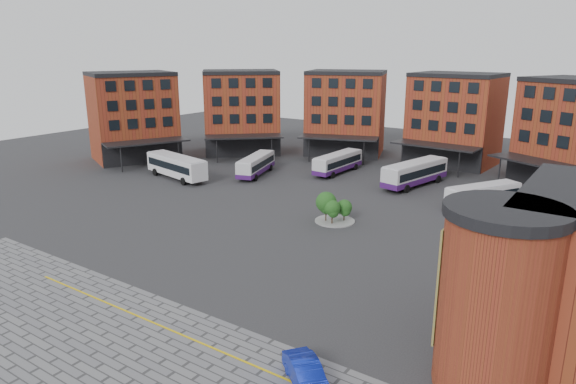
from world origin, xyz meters
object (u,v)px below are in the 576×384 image
Objects in this scene: bus_e at (483,195)px; blue_car at (307,375)px; bus_b at (256,165)px; bus_d at (415,173)px; bus_c at (338,162)px; bus_a at (176,165)px; tree_island at (332,207)px.

blue_car is at bearing -58.19° from bus_e.
bus_b is 23.12m from bus_d.
bus_b is 12.43m from bus_c.
bus_a is 2.69× the size of blue_car.
tree_island is 19.96m from bus_d.
bus_b is 50.23m from blue_car.
bus_c is at bearing 117.42° from tree_island.
bus_c reaches higher than blue_car.
tree_island is 0.41× the size of bus_c.
bus_b is 0.99× the size of bus_c.
bus_b is (8.21, 8.25, -0.41)m from bus_a.
bus_a is 0.99× the size of bus_d.
bus_a reaches higher than bus_c.
bus_a is at bearing -152.01° from bus_b.
bus_c is 23.53m from bus_e.
bus_c is 0.87× the size of bus_d.
bus_e is at bearing -63.46° from bus_a.
bus_a is 41.84m from bus_e.
tree_island is at bearing -49.03° from bus_b.
bus_a is 11.64m from bus_b.
bus_e is (10.35, -5.02, -0.31)m from bus_d.
blue_car is at bearing -63.44° from bus_d.
bus_b is at bearing 79.17° from blue_car.
bus_e is (40.47, 10.60, -0.48)m from bus_a.
bus_c is at bearing -163.25° from bus_e.
tree_island is at bearing -98.35° from bus_e.
blue_car is at bearing -63.27° from tree_island.
bus_d is at bearing -1.16° from bus_c.
tree_island is 0.36× the size of bus_a.
tree_island is at bearing 64.94° from blue_car.
bus_b is 32.35m from bus_e.
bus_c is (9.44, 8.09, 0.04)m from bus_b.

